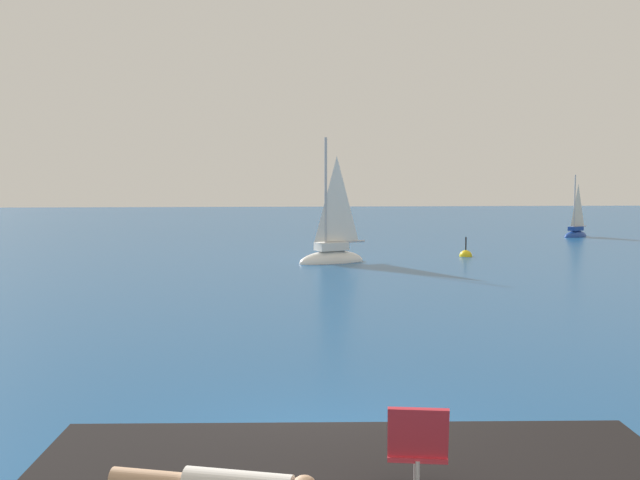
% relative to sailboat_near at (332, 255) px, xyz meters
% --- Properties ---
extents(ground_plane, '(160.00, 160.00, 0.00)m').
position_rel_sailboat_near_xyz_m(ground_plane, '(-2.07, -21.23, -0.30)').
color(ground_plane, navy).
extents(sailboat_near, '(3.06, 2.08, 5.53)m').
position_rel_sailboat_near_xyz_m(sailboat_near, '(0.00, 0.00, 0.00)').
color(sailboat_near, white).
rests_on(sailboat_near, ground).
extents(sailboat_far, '(2.09, 1.80, 3.94)m').
position_rel_sailboat_near_xyz_m(sailboat_far, '(15.38, 12.27, -0.09)').
color(sailboat_far, '#193D99').
rests_on(sailboat_far, ground).
extents(beach_chair, '(0.58, 0.67, 0.80)m').
position_rel_sailboat_near_xyz_m(beach_chair, '(-1.61, -24.58, 1.00)').
color(beach_chair, '#E03342').
rests_on(beach_chair, shore_ledge).
extents(marker_buoy, '(0.56, 0.56, 1.13)m').
position_rel_sailboat_near_xyz_m(marker_buoy, '(6.05, 1.94, -0.29)').
color(marker_buoy, yellow).
rests_on(marker_buoy, ground).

